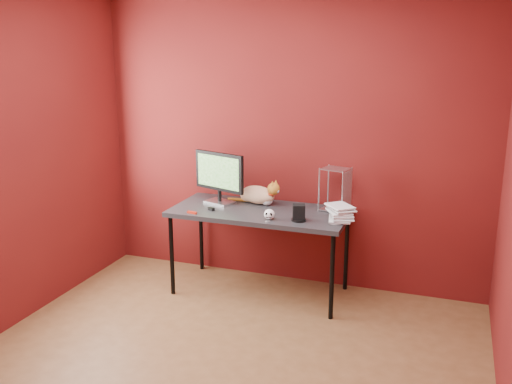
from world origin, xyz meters
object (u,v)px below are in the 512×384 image
(desk, at_px, (260,216))
(skull_mug, at_px, (269,214))
(cat, at_px, (258,195))
(book_stack, at_px, (334,137))
(speaker, at_px, (299,213))
(monitor, at_px, (219,175))

(desk, height_order, skull_mug, skull_mug)
(cat, xyz_separation_m, skull_mug, (0.24, -0.42, -0.04))
(desk, xyz_separation_m, book_stack, (0.63, -0.09, 0.73))
(skull_mug, relative_size, speaker, 0.66)
(desk, relative_size, monitor, 2.95)
(cat, distance_m, book_stack, 0.97)
(book_stack, bearing_deg, desk, 172.22)
(book_stack, bearing_deg, skull_mug, -162.97)
(desk, distance_m, book_stack, 0.97)
(monitor, bearing_deg, speaker, -0.38)
(monitor, height_order, cat, monitor)
(speaker, bearing_deg, skull_mug, 171.71)
(desk, height_order, monitor, monitor)
(monitor, height_order, book_stack, book_stack)
(desk, xyz_separation_m, skull_mug, (0.16, -0.23, 0.09))
(monitor, relative_size, speaker, 3.79)
(cat, height_order, speaker, cat)
(speaker, bearing_deg, book_stack, 4.69)
(desk, bearing_deg, cat, 113.96)
(desk, bearing_deg, speaker, -25.63)
(skull_mug, bearing_deg, cat, 110.46)
(monitor, distance_m, skull_mug, 0.68)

